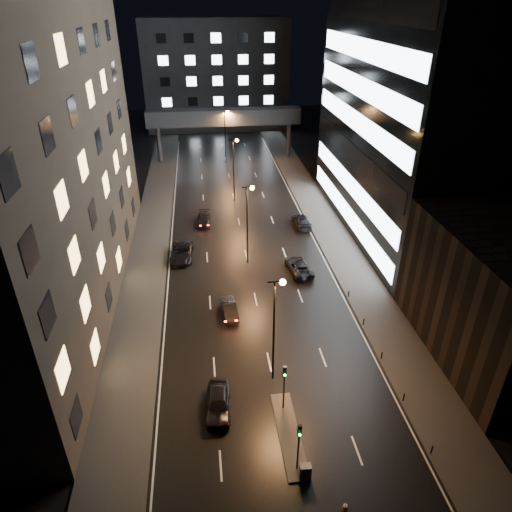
% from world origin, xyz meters
% --- Properties ---
extents(ground, '(160.00, 160.00, 0.00)m').
position_xyz_m(ground, '(0.00, 40.00, 0.00)').
color(ground, black).
rests_on(ground, ground).
extents(sidewalk_left, '(5.00, 110.00, 0.15)m').
position_xyz_m(sidewalk_left, '(-12.50, 35.00, 0.07)').
color(sidewalk_left, '#383533').
rests_on(sidewalk_left, ground).
extents(sidewalk_right, '(5.00, 110.00, 0.15)m').
position_xyz_m(sidewalk_right, '(12.50, 35.00, 0.07)').
color(sidewalk_right, '#383533').
rests_on(sidewalk_right, ground).
extents(building_left, '(15.00, 48.00, 40.00)m').
position_xyz_m(building_left, '(-22.50, 24.00, 20.00)').
color(building_left, '#2D2319').
rests_on(building_left, ground).
extents(building_right_low, '(10.00, 18.00, 12.00)m').
position_xyz_m(building_right_low, '(20.00, 9.00, 6.00)').
color(building_right_low, black).
rests_on(building_right_low, ground).
extents(building_right_glass, '(20.00, 36.00, 45.00)m').
position_xyz_m(building_right_glass, '(25.00, 36.00, 22.50)').
color(building_right_glass, black).
rests_on(building_right_glass, ground).
extents(building_far, '(34.00, 14.00, 25.00)m').
position_xyz_m(building_far, '(0.00, 98.00, 12.50)').
color(building_far, '#333335').
rests_on(building_far, ground).
extents(skybridge, '(30.00, 3.00, 10.00)m').
position_xyz_m(skybridge, '(0.00, 70.00, 8.34)').
color(skybridge, '#333335').
rests_on(skybridge, ground).
extents(median_island, '(1.60, 8.00, 0.15)m').
position_xyz_m(median_island, '(0.30, 2.00, 0.07)').
color(median_island, '#383533').
rests_on(median_island, ground).
extents(traffic_signal_near, '(0.28, 0.34, 4.40)m').
position_xyz_m(traffic_signal_near, '(0.30, 4.49, 3.09)').
color(traffic_signal_near, black).
rests_on(traffic_signal_near, median_island).
extents(traffic_signal_far, '(0.28, 0.34, 4.40)m').
position_xyz_m(traffic_signal_far, '(0.30, -1.01, 3.09)').
color(traffic_signal_far, black).
rests_on(traffic_signal_far, median_island).
extents(bollard_row, '(0.12, 25.12, 0.90)m').
position_xyz_m(bollard_row, '(10.20, 6.50, 0.45)').
color(bollard_row, black).
rests_on(bollard_row, ground).
extents(streetlight_near, '(1.45, 0.50, 10.15)m').
position_xyz_m(streetlight_near, '(0.16, 8.00, 6.50)').
color(streetlight_near, black).
rests_on(streetlight_near, ground).
extents(streetlight_mid_a, '(1.45, 0.50, 10.15)m').
position_xyz_m(streetlight_mid_a, '(0.16, 28.00, 6.50)').
color(streetlight_mid_a, black).
rests_on(streetlight_mid_a, ground).
extents(streetlight_mid_b, '(1.45, 0.50, 10.15)m').
position_xyz_m(streetlight_mid_b, '(0.16, 48.00, 6.50)').
color(streetlight_mid_b, black).
rests_on(streetlight_mid_b, ground).
extents(streetlight_far, '(1.45, 0.50, 10.15)m').
position_xyz_m(streetlight_far, '(0.16, 68.00, 6.50)').
color(streetlight_far, black).
rests_on(streetlight_far, ground).
extents(car_away_a, '(2.18, 4.87, 1.63)m').
position_xyz_m(car_away_a, '(-4.89, 5.02, 0.81)').
color(car_away_a, black).
rests_on(car_away_a, ground).
extents(car_away_b, '(1.80, 4.19, 1.34)m').
position_xyz_m(car_away_b, '(-3.05, 17.62, 0.67)').
color(car_away_b, black).
rests_on(car_away_b, ground).
extents(car_away_c, '(3.02, 5.94, 1.61)m').
position_xyz_m(car_away_c, '(-8.16, 30.17, 0.80)').
color(car_away_c, black).
rests_on(car_away_c, ground).
extents(car_away_d, '(2.13, 4.78, 1.36)m').
position_xyz_m(car_away_d, '(-5.10, 39.97, 0.68)').
color(car_away_d, black).
rests_on(car_away_d, ground).
extents(car_toward_a, '(3.00, 5.56, 1.48)m').
position_xyz_m(car_toward_a, '(5.86, 25.03, 0.74)').
color(car_toward_a, black).
rests_on(car_toward_a, ground).
extents(car_toward_b, '(2.19, 5.33, 1.54)m').
position_xyz_m(car_toward_b, '(8.86, 37.43, 0.77)').
color(car_toward_b, black).
rests_on(car_toward_b, ground).
extents(utility_cabinet, '(0.81, 0.54, 1.19)m').
position_xyz_m(utility_cabinet, '(0.70, -1.70, 0.75)').
color(utility_cabinet, '#4B4B4D').
rests_on(utility_cabinet, median_island).
extents(cone_b, '(0.39, 0.39, 0.46)m').
position_xyz_m(cone_b, '(2.85, -4.12, 0.23)').
color(cone_b, orange).
rests_on(cone_b, ground).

